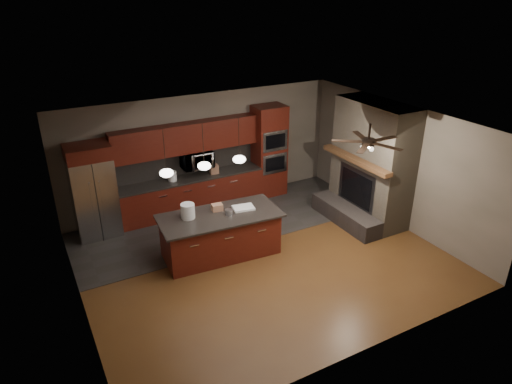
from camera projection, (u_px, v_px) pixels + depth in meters
ground at (262, 258)px, 9.37m from camera, size 7.00×7.00×0.00m
ceiling at (263, 126)px, 8.20m from camera, size 7.00×6.00×0.02m
back_wall at (203, 151)px, 11.18m from camera, size 7.00×0.02×2.80m
right_wall at (398, 165)px, 10.31m from camera, size 0.02×6.00×2.80m
left_wall at (72, 241)px, 7.26m from camera, size 0.02×6.00×2.80m
slate_tile_patch at (225, 221)px, 10.80m from camera, size 7.00×2.40×0.01m
fireplace_column at (369, 167)px, 10.47m from camera, size 1.30×2.10×2.80m
back_cabinetry at (190, 177)px, 10.98m from camera, size 3.59×0.64×2.20m
oven_tower at (269, 151)px, 11.76m from camera, size 0.80×0.63×2.38m
microwave at (197, 159)px, 10.90m from camera, size 0.73×0.41×0.50m
refrigerator at (93, 191)px, 9.83m from camera, size 0.90×0.75×2.10m
kitchen_island at (221, 235)px, 9.32m from camera, size 2.52×1.29×0.92m
white_bucket at (188, 211)px, 8.95m from camera, size 0.30×0.30×0.30m
paint_can at (229, 212)px, 9.13m from camera, size 0.18×0.18×0.10m
paint_tray at (243, 208)px, 9.37m from camera, size 0.47×0.37×0.04m
cardboard_box at (217, 207)px, 9.28m from camera, size 0.23×0.18×0.14m
counter_bucket at (172, 176)px, 10.70m from camera, size 0.25×0.25×0.23m
counter_box at (214, 169)px, 11.11m from camera, size 0.22×0.18×0.23m
pendant_left at (166, 173)px, 8.39m from camera, size 0.26×0.26×0.92m
pendant_center at (204, 166)px, 8.72m from camera, size 0.26×0.26×0.92m
pendant_right at (239, 159)px, 9.04m from camera, size 0.26×0.26×0.92m
ceiling_fan at (368, 142)px, 8.49m from camera, size 1.27×1.33×0.41m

